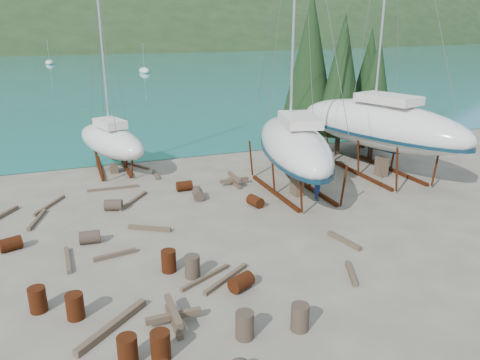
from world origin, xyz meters
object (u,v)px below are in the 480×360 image
object	(u,v)px
large_sailboat_near	(294,145)
worker	(318,185)
small_sailboat_shore	(111,141)
large_sailboat_far	(379,124)

from	to	relation	value
large_sailboat_near	worker	world-z (taller)	large_sailboat_near
large_sailboat_near	small_sailboat_shore	world-z (taller)	large_sailboat_near
large_sailboat_near	large_sailboat_far	xyz separation A→B (m)	(6.67, 1.34, 0.41)
small_sailboat_shore	large_sailboat_near	bearing A→B (deg)	-59.76
large_sailboat_far	large_sailboat_near	bearing A→B (deg)	174.60
small_sailboat_shore	large_sailboat_far	bearing A→B (deg)	-41.52
large_sailboat_far	small_sailboat_shore	bearing A→B (deg)	140.70
large_sailboat_near	large_sailboat_far	distance (m)	6.82
large_sailboat_near	small_sailboat_shore	size ratio (longest dim) A/B	1.41
small_sailboat_shore	worker	xyz separation A→B (m)	(9.86, -9.54, -1.20)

